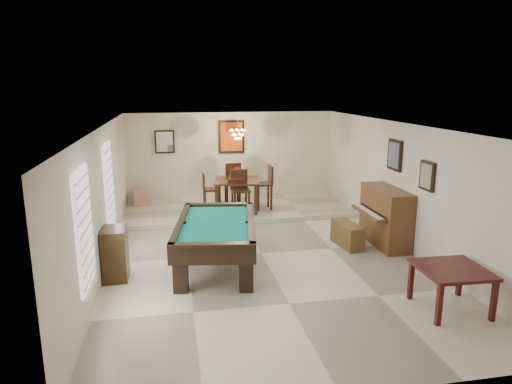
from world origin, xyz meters
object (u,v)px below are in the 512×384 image
object	(u,v)px
upright_piano	(379,217)
dining_chair_north	(232,183)
pool_table	(216,245)
dining_chair_south	(241,194)
square_table	(450,289)
dining_table	(237,193)
piano_bench	(347,235)
flower_vase	(237,171)
corner_bench	(141,197)
chandelier	(238,131)
dining_chair_east	(263,188)
dining_chair_west	(210,193)
apothecary_chest	(115,254)

from	to	relation	value
upright_piano	dining_chair_north	size ratio (longest dim) A/B	1.26
pool_table	dining_chair_south	world-z (taller)	dining_chair_south
upright_piano	square_table	bearing A→B (deg)	-94.02
dining_table	dining_chair_south	world-z (taller)	dining_chair_south
square_table	piano_bench	world-z (taller)	square_table
flower_vase	dining_chair_north	bearing A→B (deg)	91.46
dining_table	dining_chair_north	world-z (taller)	dining_chair_north
pool_table	square_table	bearing A→B (deg)	-26.33
square_table	dining_chair_north	world-z (taller)	dining_chair_north
corner_bench	dining_chair_south	bearing A→B (deg)	-34.48
chandelier	pool_table	bearing A→B (deg)	-104.55
corner_bench	square_table	bearing A→B (deg)	-54.18
dining_table	dining_chair_east	size ratio (longest dim) A/B	0.97
upright_piano	corner_bench	size ratio (longest dim) A/B	3.01
dining_chair_west	dining_chair_east	distance (m)	1.41
square_table	dining_chair_east	size ratio (longest dim) A/B	0.83
dining_chair_east	corner_bench	distance (m)	3.43
flower_vase	dining_chair_south	distance (m)	0.82
square_table	dining_chair_west	bearing A→B (deg)	118.41
chandelier	dining_chair_east	bearing A→B (deg)	-23.06
apothecary_chest	dining_chair_south	xyz separation A→B (m)	(2.70, 3.01, 0.25)
piano_bench	apothecary_chest	size ratio (longest dim) A/B	0.97
chandelier	dining_table	bearing A→B (deg)	-105.76
upright_piano	dining_table	world-z (taller)	upright_piano
dining_chair_east	upright_piano	bearing A→B (deg)	32.19
square_table	dining_chair_east	distance (m)	6.06
corner_bench	chandelier	bearing A→B (deg)	-17.13
flower_vase	dining_chair_south	xyz separation A→B (m)	(-0.01, -0.68, -0.47)
dining_chair_west	chandelier	distance (m)	1.77
square_table	piano_bench	size ratio (longest dim) A/B	1.08
piano_bench	dining_chair_north	size ratio (longest dim) A/B	0.77
piano_bench	dining_chair_east	bearing A→B (deg)	113.77
pool_table	dining_table	world-z (taller)	dining_table
pool_table	chandelier	bearing A→B (deg)	84.00
piano_bench	dining_chair_south	bearing A→B (deg)	132.04
dining_table	corner_bench	bearing A→B (deg)	157.37
piano_bench	flower_vase	world-z (taller)	flower_vase
dining_table	flower_vase	bearing A→B (deg)	0.00
dining_chair_north	pool_table	bearing A→B (deg)	77.44
flower_vase	dining_chair_east	bearing A→B (deg)	-1.50
dining_chair_north	corner_bench	world-z (taller)	dining_chair_north
flower_vase	corner_bench	xyz separation A→B (m)	(-2.53, 1.05, -0.84)
dining_table	chandelier	xyz separation A→B (m)	(0.07, 0.25, 1.61)
square_table	flower_vase	world-z (taller)	flower_vase
apothecary_chest	dining_chair_south	size ratio (longest dim) A/B	0.78
dining_chair_north	chandelier	distance (m)	1.57
dining_chair_east	dining_chair_north	bearing A→B (deg)	-137.51
upright_piano	dining_chair_east	xyz separation A→B (m)	(-1.93, 2.88, 0.09)
pool_table	upright_piano	bearing A→B (deg)	18.16
apothecary_chest	flower_vase	bearing A→B (deg)	53.72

